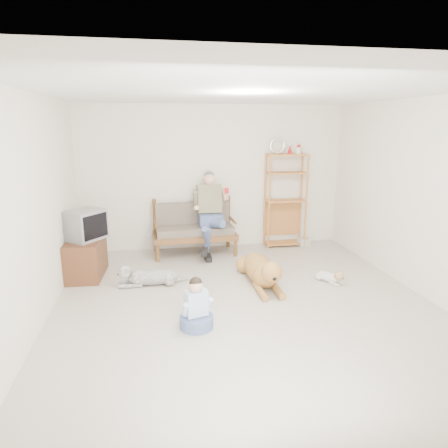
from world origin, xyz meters
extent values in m
plane|color=beige|center=(0.00, 0.00, 0.00)|extent=(5.50, 5.50, 0.00)
plane|color=white|center=(0.00, 0.00, 2.70)|extent=(5.50, 5.50, 0.00)
plane|color=silver|center=(0.00, 2.75, 1.35)|extent=(5.00, 0.00, 5.00)
plane|color=silver|center=(0.00, -2.75, 1.35)|extent=(5.00, 0.00, 5.00)
plane|color=silver|center=(-2.50, 0.00, 1.35)|extent=(0.00, 5.50, 5.50)
plane|color=silver|center=(2.50, 0.00, 1.35)|extent=(0.00, 5.50, 5.50)
cube|color=brown|center=(-0.42, 2.32, 0.35)|extent=(1.52, 0.75, 0.10)
cube|color=#695E50|center=(-0.42, 2.32, 0.47)|extent=(1.40, 0.64, 0.13)
cube|color=#695E50|center=(-0.42, 2.56, 0.70)|extent=(1.38, 0.16, 0.45)
cylinder|color=brown|center=(-0.42, 2.62, 0.90)|extent=(1.40, 0.09, 0.05)
cylinder|color=brown|center=(-1.12, 2.02, 0.15)|extent=(0.07, 0.07, 0.30)
cylinder|color=brown|center=(-1.12, 2.62, 0.47)|extent=(0.07, 0.07, 0.95)
cylinder|color=brown|center=(0.28, 2.02, 0.15)|extent=(0.07, 0.07, 0.30)
cylinder|color=brown|center=(0.28, 2.62, 0.47)|extent=(0.07, 0.07, 0.95)
cube|color=#516096|center=(-0.13, 2.32, 0.65)|extent=(0.41, 0.39, 0.21)
cube|color=gray|center=(-0.13, 2.42, 1.01)|extent=(0.43, 0.30, 0.54)
sphere|color=tan|center=(-0.13, 2.39, 1.38)|extent=(0.22, 0.22, 0.22)
sphere|color=#58534E|center=(-0.13, 2.41, 1.42)|extent=(0.20, 0.20, 0.20)
cylinder|color=red|center=(0.15, 2.19, 1.19)|extent=(0.07, 0.07, 0.09)
cube|color=#C77A3E|center=(1.38, 2.55, 1.78)|extent=(0.76, 0.31, 0.03)
torus|color=silver|center=(1.18, 2.55, 1.94)|extent=(0.31, 0.05, 0.31)
cone|color=red|center=(1.43, 2.55, 1.87)|extent=(0.10, 0.10, 0.16)
cylinder|color=#C77A3E|center=(1.01, 2.41, 0.90)|extent=(0.04, 0.04, 1.80)
cylinder|color=#C77A3E|center=(1.01, 2.69, 0.90)|extent=(0.04, 0.04, 1.80)
cylinder|color=#C77A3E|center=(1.75, 2.41, 0.90)|extent=(0.04, 0.04, 1.80)
cylinder|color=#C77A3E|center=(1.75, 2.69, 0.90)|extent=(0.04, 0.04, 1.80)
cube|color=silver|center=(1.76, 2.47, 0.07)|extent=(0.25, 0.20, 0.14)
cube|color=brown|center=(-2.22, 1.51, 0.30)|extent=(0.55, 0.93, 0.60)
cube|color=brown|center=(-2.46, 1.29, 0.30)|extent=(0.04, 0.40, 0.50)
cube|color=brown|center=(-2.46, 1.73, 0.30)|extent=(0.04, 0.40, 0.50)
cube|color=gray|center=(-2.20, 1.52, 0.83)|extent=(0.69, 0.71, 0.46)
cube|color=black|center=(-2.03, 1.39, 0.83)|extent=(0.31, 0.38, 0.37)
cube|color=white|center=(-1.25, 2.73, 0.30)|extent=(0.12, 0.02, 0.08)
ellipsoid|color=#AB733B|center=(0.41, 0.85, 0.18)|extent=(0.42, 1.17, 0.37)
sphere|color=#AB733B|center=(0.41, 0.50, 0.21)|extent=(0.37, 0.37, 0.37)
sphere|color=#AB733B|center=(0.41, 0.21, 0.37)|extent=(0.29, 0.29, 0.29)
ellipsoid|color=#AB733B|center=(0.41, 0.08, 0.34)|extent=(0.13, 0.21, 0.11)
cylinder|color=#AB733B|center=(0.41, 1.44, 0.07)|extent=(0.22, 0.46, 0.06)
ellipsoid|color=#AB733B|center=(0.31, 0.24, 0.37)|extent=(0.07, 0.09, 0.14)
ellipsoid|color=#AB733B|center=(0.51, 0.24, 0.37)|extent=(0.07, 0.09, 0.14)
ellipsoid|color=white|center=(-1.19, 0.96, 0.11)|extent=(0.76, 0.27, 0.23)
sphere|color=white|center=(-1.42, 0.96, 0.13)|extent=(0.23, 0.23, 0.23)
sphere|color=white|center=(-1.61, 0.96, 0.23)|extent=(0.20, 0.20, 0.20)
ellipsoid|color=white|center=(-1.69, 0.96, 0.21)|extent=(0.14, 0.09, 0.08)
cylinder|color=white|center=(-0.81, 0.97, 0.05)|extent=(0.30, 0.14, 0.04)
ellipsoid|color=white|center=(-1.59, 1.03, 0.23)|extent=(0.06, 0.04, 0.10)
ellipsoid|color=white|center=(-1.59, 0.89, 0.23)|extent=(0.06, 0.04, 0.10)
ellipsoid|color=silver|center=(1.43, 0.62, 0.07)|extent=(0.33, 0.41, 0.15)
sphere|color=silver|center=(1.48, 0.52, 0.08)|extent=(0.15, 0.15, 0.15)
sphere|color=tan|center=(1.52, 0.44, 0.15)|extent=(0.13, 0.13, 0.13)
ellipsoid|color=tan|center=(1.55, 0.39, 0.13)|extent=(0.10, 0.11, 0.05)
cylinder|color=silver|center=(1.33, 0.78, 0.03)|extent=(0.13, 0.12, 0.02)
cone|color=tan|center=(1.48, 0.43, 0.19)|extent=(0.04, 0.04, 0.05)
cone|color=tan|center=(1.56, 0.47, 0.19)|extent=(0.04, 0.04, 0.05)
torus|color=red|center=(1.52, 0.45, 0.14)|extent=(0.13, 0.13, 0.02)
cylinder|color=#516096|center=(-0.71, -0.45, 0.07)|extent=(0.40, 0.40, 0.14)
cube|color=silver|center=(-0.71, -0.44, 0.31)|extent=(0.29, 0.23, 0.31)
sphere|color=tan|center=(-0.71, -0.45, 0.53)|extent=(0.16, 0.16, 0.16)
sphere|color=black|center=(-0.71, -0.45, 0.55)|extent=(0.15, 0.15, 0.15)
camera|label=1|loc=(-1.15, -4.72, 2.33)|focal=32.00mm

